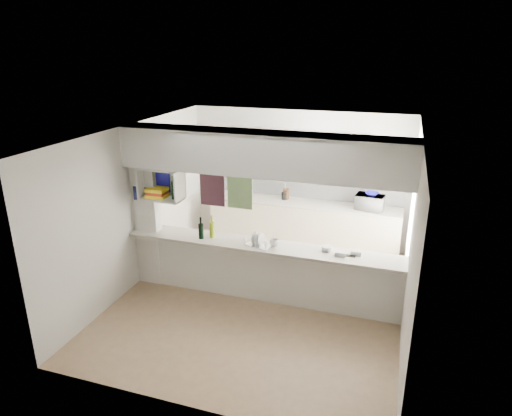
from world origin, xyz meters
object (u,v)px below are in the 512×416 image
at_px(microwave, 370,202).
at_px(wine_bottles, 207,230).
at_px(dish_rack, 260,240).
at_px(bowl, 372,194).

bearing_deg(microwave, wine_bottles, 50.24).
height_order(dish_rack, wine_bottles, wine_bottles).
bearing_deg(bowl, wine_bottles, -137.50).
relative_size(microwave, dish_rack, 1.14).
xyz_separation_m(bowl, wine_bottles, (-2.28, -2.09, -0.17)).
height_order(microwave, wine_bottles, wine_bottles).
height_order(microwave, dish_rack, microwave).
relative_size(dish_rack, wine_bottles, 1.19).
bearing_deg(microwave, dish_rack, 63.45).
bearing_deg(wine_bottles, microwave, 42.90).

